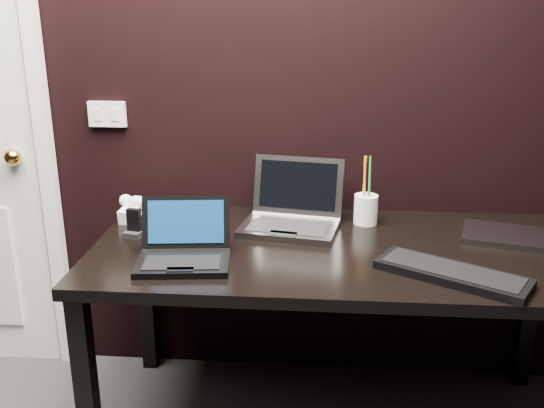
# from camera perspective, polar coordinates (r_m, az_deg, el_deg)

# --- Properties ---
(wall_back) EXTENTS (4.00, 0.00, 4.00)m
(wall_back) POSITION_cam_1_polar(r_m,az_deg,el_deg) (2.37, -0.92, 12.59)
(wall_back) COLOR black
(wall_back) RESTS_ON ground
(wall_switch) EXTENTS (0.15, 0.02, 0.10)m
(wall_switch) POSITION_cam_1_polar(r_m,az_deg,el_deg) (2.52, -15.25, 8.17)
(wall_switch) COLOR silver
(wall_switch) RESTS_ON wall_back
(desk) EXTENTS (1.70, 0.80, 0.74)m
(desk) POSITION_cam_1_polar(r_m,az_deg,el_deg) (2.14, 6.22, -5.93)
(desk) COLOR black
(desk) RESTS_ON ground
(netbook) EXTENTS (0.32, 0.29, 0.19)m
(netbook) POSITION_cam_1_polar(r_m,az_deg,el_deg) (1.99, -8.29, -4.34)
(netbook) COLOR black
(netbook) RESTS_ON desk
(silver_laptop) EXTENTS (0.39, 0.37, 0.24)m
(silver_laptop) POSITION_cam_1_polar(r_m,az_deg,el_deg) (2.26, 1.86, -1.10)
(silver_laptop) COLOR gray
(silver_laptop) RESTS_ON desk
(ext_keyboard) EXTENTS (0.47, 0.37, 0.03)m
(ext_keyboard) POSITION_cam_1_polar(r_m,az_deg,el_deg) (1.94, 16.58, -6.26)
(ext_keyboard) COLOR black
(ext_keyboard) RESTS_ON desk
(closed_laptop) EXTENTS (0.36, 0.30, 0.02)m
(closed_laptop) POSITION_cam_1_polar(r_m,az_deg,el_deg) (2.32, 21.36, -2.82)
(closed_laptop) COLOR gray
(closed_laptop) RESTS_ON desk
(desk_phone) EXTENTS (0.22, 0.19, 0.11)m
(desk_phone) POSITION_cam_1_polar(r_m,az_deg,el_deg) (2.39, -11.62, -0.56)
(desk_phone) COLOR white
(desk_phone) RESTS_ON desk
(mobile_phone) EXTENTS (0.07, 0.06, 0.10)m
(mobile_phone) POSITION_cam_1_polar(r_m,az_deg,el_deg) (2.23, -12.87, -2.07)
(mobile_phone) COLOR black
(mobile_phone) RESTS_ON desk
(pen_cup) EXTENTS (0.12, 0.12, 0.26)m
(pen_cup) POSITION_cam_1_polar(r_m,az_deg,el_deg) (2.32, 8.82, -0.38)
(pen_cup) COLOR white
(pen_cup) RESTS_ON desk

